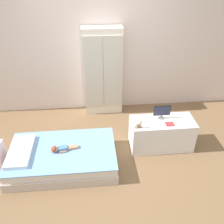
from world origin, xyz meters
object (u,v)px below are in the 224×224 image
tv_monitor (162,111)px  wardrobe (103,73)px  rocking_horse_toy (139,124)px  tv_stand (161,134)px  doll (60,149)px  bed (63,157)px  book_red (170,124)px

tv_monitor → wardrobe: bearing=127.7°
wardrobe → rocking_horse_toy: (0.46, -1.32, -0.27)m
wardrobe → tv_stand: (0.87, -1.18, -0.58)m
doll → rocking_horse_toy: bearing=7.6°
bed → wardrobe: wardrobe is taller
tv_stand → tv_monitor: 0.39m
tv_stand → tv_monitor: bearing=97.4°
doll → tv_monitor: 1.66m
bed → book_red: (1.65, 0.18, 0.37)m
wardrobe → rocking_horse_toy: wardrobe is taller
tv_monitor → rocking_horse_toy: 0.46m
bed → wardrobe: bearing=64.3°
doll → tv_stand: bearing=10.6°
wardrobe → tv_monitor: wardrobe is taller
tv_stand → tv_monitor: tv_monitor is taller
bed → tv_monitor: 1.68m
wardrobe → tv_stand: bearing=-53.8°
doll → book_red: (1.67, 0.20, 0.19)m
bed → tv_monitor: bearing=13.0°
bed → doll: 0.19m
wardrobe → rocking_horse_toy: 1.43m
doll → rocking_horse_toy: (1.19, 0.16, 0.24)m
tv_stand → rocking_horse_toy: rocking_horse_toy is taller
doll → rocking_horse_toy: 1.23m
doll → book_red: bearing=6.8°
doll → book_red: 1.69m
tv_monitor → rocking_horse_toy: (-0.40, -0.22, -0.07)m
rocking_horse_toy → doll: bearing=-172.4°
wardrobe → rocking_horse_toy: size_ratio=12.98×
rocking_horse_toy → book_red: 0.49m
rocking_horse_toy → book_red: (0.48, 0.04, -0.06)m
doll → wardrobe: (0.73, 1.48, 0.51)m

